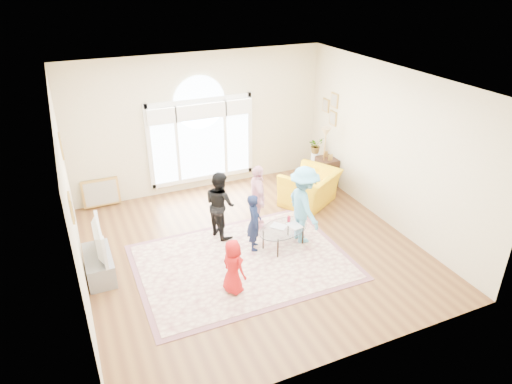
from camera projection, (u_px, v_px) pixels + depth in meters
name	position (u px, v px, depth m)	size (l,w,h in m)	color
ground	(252.00, 249.00, 8.74)	(6.00, 6.00, 0.00)	brown
room_shell	(203.00, 127.00, 10.36)	(6.00, 6.00, 6.00)	beige
area_rug	(243.00, 262.00, 8.33)	(3.60, 2.60, 0.02)	beige
rug_border	(243.00, 262.00, 8.34)	(3.80, 2.80, 0.01)	#83505B
tv_console	(99.00, 265.00, 7.91)	(0.45, 1.00, 0.42)	gray
television	(95.00, 240.00, 7.68)	(0.17, 1.03, 0.59)	black
coffee_table	(283.00, 229.00, 8.62)	(1.24, 1.00, 0.54)	silver
armchair	(310.00, 188.00, 10.22)	(1.19, 1.04, 0.77)	yellow
side_cabinet	(326.00, 172.00, 11.10)	(0.40, 0.50, 0.70)	black
floor_lamp	(325.00, 137.00, 10.58)	(0.27, 0.27, 1.51)	black
plant_pedestal	(314.00, 166.00, 11.43)	(0.20, 0.20, 0.70)	white
potted_plant	(316.00, 145.00, 11.18)	(0.35, 0.31, 0.39)	#33722D
leaning_picture	(103.00, 206.00, 10.25)	(0.80, 0.05, 0.62)	tan
child_red	(233.00, 267.00, 7.37)	(0.47, 0.31, 0.97)	red
child_navy	(254.00, 222.00, 8.48)	(0.41, 0.27, 1.13)	#111A39
child_black	(220.00, 204.00, 8.87)	(0.66, 0.51, 1.36)	black
child_pink	(258.00, 197.00, 9.12)	(0.80, 0.33, 1.36)	#FBB2C2
child_blue	(304.00, 205.00, 8.65)	(1.00, 0.57, 1.55)	#55A8CA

